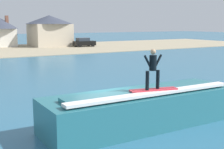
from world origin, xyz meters
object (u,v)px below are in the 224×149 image
wave_crest (143,108)px  house_gabled_white (50,29)px  surfboard (154,90)px  surfer (153,67)px  car_far_shore (84,42)px

wave_crest → house_gabled_white: size_ratio=0.97×
surfboard → wave_crest: bearing=100.3°
surfer → car_far_shore: surfer is taller
wave_crest → surfer: (0.01, -0.66, 2.00)m
surfboard → house_gabled_white: bearing=75.6°
house_gabled_white → car_far_shore: bearing=-46.3°
surfer → surfboard: bearing=21.8°
car_far_shore → surfboard: bearing=-111.8°
wave_crest → house_gabled_white: house_gabled_white is taller
surfboard → car_far_shore: car_far_shore is taller
surfer → car_far_shore: size_ratio=0.41×
surfer → house_gabled_white: 53.19m
wave_crest → car_far_shore: car_far_shore is taller
surfboard → house_gabled_white: house_gabled_white is taller
surfer → house_gabled_white: (13.30, 51.49, 0.67)m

